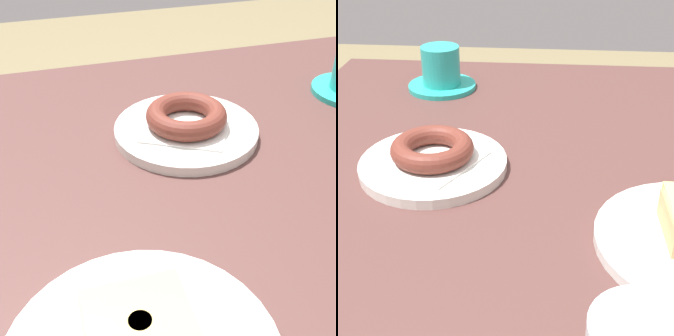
# 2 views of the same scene
# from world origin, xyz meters

# --- Properties ---
(table) EXTENTS (0.95, 0.77, 0.72)m
(table) POSITION_xyz_m (0.00, 0.00, 0.64)
(table) COLOR #4D2F2C
(table) RESTS_ON ground_plane
(plate_chocolate_ring) EXTENTS (0.21, 0.21, 0.01)m
(plate_chocolate_ring) POSITION_xyz_m (-0.00, -0.09, 0.73)
(plate_chocolate_ring) COLOR silver
(plate_chocolate_ring) RESTS_ON table
(napkin_chocolate_ring) EXTENTS (0.16, 0.16, 0.00)m
(napkin_chocolate_ring) POSITION_xyz_m (-0.00, -0.09, 0.74)
(napkin_chocolate_ring) COLOR white
(napkin_chocolate_ring) RESTS_ON plate_chocolate_ring
(donut_chocolate_ring) EXTENTS (0.12, 0.12, 0.03)m
(donut_chocolate_ring) POSITION_xyz_m (-0.00, -0.09, 0.76)
(donut_chocolate_ring) COLOR brown
(donut_chocolate_ring) RESTS_ON napkin_chocolate_ring
(coffee_cup) EXTENTS (0.13, 0.13, 0.08)m
(coffee_cup) POSITION_xyz_m (-0.31, -0.14, 0.76)
(coffee_cup) COLOR teal
(coffee_cup) RESTS_ON table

